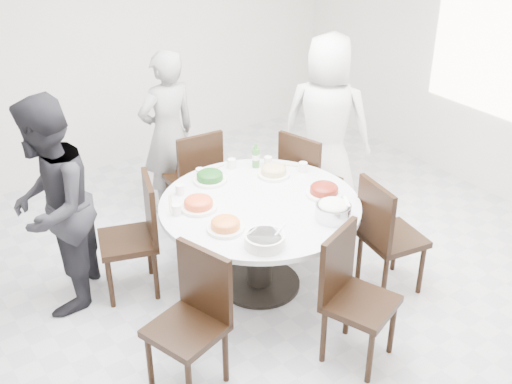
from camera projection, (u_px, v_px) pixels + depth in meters
floor at (259, 315)px, 4.78m from camera, size 6.00×6.00×0.01m
wall_back at (79, 40)px, 6.24m from camera, size 6.00×0.01×2.80m
dining_table at (260, 245)px, 4.93m from camera, size 1.50×1.50×0.75m
chair_ne at (311, 180)px, 5.66m from camera, size 0.52×0.52×0.95m
chair_n at (192, 177)px, 5.71m from camera, size 0.46×0.46×0.95m
chair_nw at (127, 238)px, 4.83m from camera, size 0.53×0.53×0.95m
chair_sw at (186, 327)px, 3.95m from camera, size 0.52×0.52×0.95m
chair_s at (361, 301)px, 4.17m from camera, size 0.54×0.54×0.95m
chair_se at (393, 235)px, 4.87m from camera, size 0.49×0.49×0.95m
diner_right at (326, 125)px, 5.83m from camera, size 0.93×0.97×1.67m
diner_middle at (168, 134)px, 5.78m from camera, size 0.59×0.40×1.56m
diner_left at (51, 207)px, 4.54m from camera, size 0.97×1.01×1.65m
dish_greens at (210, 178)px, 5.02m from camera, size 0.26×0.26×0.07m
dish_pale at (274, 172)px, 5.11m from camera, size 0.26×0.26×0.07m
dish_orange at (199, 204)px, 4.65m from camera, size 0.27×0.27×0.07m
dish_redbrown at (324, 191)px, 4.83m from camera, size 0.27×0.27×0.07m
dish_tofu at (225, 226)px, 4.40m from camera, size 0.26×0.26×0.07m
rice_bowl at (333, 212)px, 4.52m from camera, size 0.25×0.25×0.11m
soup_bowl at (265, 240)px, 4.23m from camera, size 0.27×0.27×0.08m
beverage_bottle at (256, 155)px, 5.22m from camera, size 0.06×0.06×0.21m
tea_cups at (216, 169)px, 5.15m from camera, size 0.07×0.07×0.08m
chopsticks at (211, 169)px, 5.22m from camera, size 0.24×0.04×0.01m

